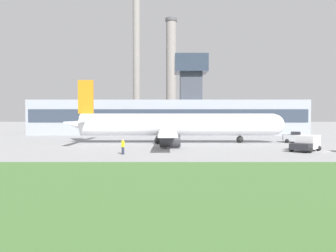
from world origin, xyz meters
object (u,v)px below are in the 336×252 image
at_px(airplane, 175,125).
at_px(ground_crew_person, 124,147).
at_px(fuel_truck, 307,143).
at_px(pushback_tug, 296,138).

height_order(airplane, ground_crew_person, airplane).
distance_m(fuel_truck, ground_crew_person, 23.18).
distance_m(airplane, ground_crew_person, 17.70).
bearing_deg(fuel_truck, ground_crew_person, -170.87).
distance_m(airplane, fuel_truck, 20.97).
xyz_separation_m(pushback_tug, ground_crew_person, (-26.71, -16.98, 0.09)).
distance_m(pushback_tug, ground_crew_person, 31.65).
bearing_deg(ground_crew_person, fuel_truck, 9.13).
bearing_deg(pushback_tug, ground_crew_person, -147.56).
bearing_deg(airplane, pushback_tug, 1.61).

